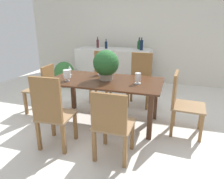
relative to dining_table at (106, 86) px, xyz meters
name	(u,v)px	position (x,y,z in m)	size (l,w,h in m)	color
ground_plane	(107,119)	(0.00, 0.08, -0.63)	(7.04, 7.04, 0.00)	silver
back_wall	(138,34)	(0.00, 2.68, 0.67)	(6.40, 0.10, 2.60)	beige
dining_table	(106,86)	(0.00, 0.00, 0.00)	(1.81, 0.93, 0.74)	#422616
chair_head_end	(43,87)	(-1.21, 0.01, -0.13)	(0.50, 0.43, 0.90)	brown
chair_far_right	(140,77)	(0.41, 0.96, -0.06)	(0.46, 0.41, 1.05)	brown
chair_foot_end	(182,100)	(1.20, 0.01, -0.11)	(0.50, 0.49, 0.94)	brown
chair_near_right	(112,123)	(0.41, -0.96, -0.12)	(0.46, 0.47, 0.92)	brown
chair_far_left	(102,74)	(-0.42, 0.97, -0.07)	(0.44, 0.47, 1.05)	brown
chair_near_left	(52,111)	(-0.40, -0.97, -0.07)	(0.46, 0.47, 1.03)	brown
flower_centerpiece	(106,64)	(0.00, 0.03, 0.37)	(0.41, 0.41, 0.48)	gray
crystal_vase_left	(138,78)	(0.53, -0.04, 0.20)	(0.10, 0.10, 0.17)	silver
crystal_vase_center_near	(100,68)	(-0.21, 0.29, 0.22)	(0.11, 0.11, 0.20)	silver
crystal_vase_right	(67,74)	(-0.57, -0.23, 0.22)	(0.12, 0.12, 0.18)	silver
wine_glass	(70,68)	(-0.72, 0.13, 0.23)	(0.07, 0.07, 0.17)	silver
kitchen_counter	(114,67)	(-0.48, 2.02, -0.15)	(1.87, 0.68, 0.97)	silver
wine_bottle_tall	(98,43)	(-0.95, 2.13, 0.45)	(0.06, 0.06, 0.27)	#511E28
wine_bottle_dark	(141,45)	(0.23, 1.98, 0.46)	(0.08, 0.08, 0.30)	#0F1E38
wine_bottle_clear	(106,45)	(-0.67, 2.00, 0.43)	(0.07, 0.07, 0.24)	#0F1E38
wine_bottle_green	(139,45)	(0.13, 2.22, 0.43)	(0.08, 0.08, 0.27)	#0F1E38
wine_bottle_amber	(139,45)	(0.16, 2.10, 0.45)	(0.06, 0.06, 0.29)	#194C1E
potted_plant_floor	(64,73)	(-1.67, 1.56, -0.28)	(0.51, 0.51, 0.65)	brown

